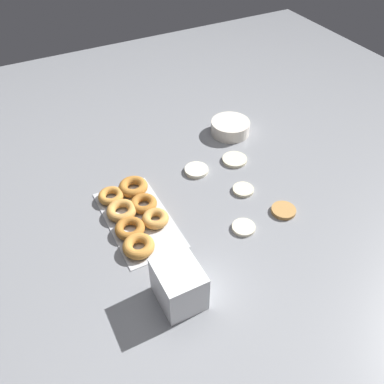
{
  "coord_description": "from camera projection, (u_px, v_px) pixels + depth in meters",
  "views": [
    {
      "loc": [
        0.98,
        -0.6,
        1.06
      ],
      "look_at": [
        -0.0,
        -0.09,
        0.04
      ],
      "focal_mm": 38.0,
      "sensor_mm": 36.0,
      "label": 1
    }
  ],
  "objects": [
    {
      "name": "ground_plane",
      "position": [
        214.0,
        192.0,
        1.56
      ],
      "size": [
        3.0,
        3.0,
        0.0
      ],
      "primitive_type": "plane",
      "color": "gray"
    },
    {
      "name": "pancake_0",
      "position": [
        196.0,
        170.0,
        1.65
      ],
      "size": [
        0.1,
        0.1,
        0.02
      ],
      "primitive_type": "cylinder",
      "color": "silver",
      "rests_on": "ground_plane"
    },
    {
      "name": "pancake_1",
      "position": [
        243.0,
        190.0,
        1.56
      ],
      "size": [
        0.08,
        0.08,
        0.01
      ],
      "primitive_type": "cylinder",
      "color": "beige",
      "rests_on": "ground_plane"
    },
    {
      "name": "pancake_2",
      "position": [
        284.0,
        210.0,
        1.48
      ],
      "size": [
        0.09,
        0.09,
        0.01
      ],
      "primitive_type": "cylinder",
      "color": "#B27F42",
      "rests_on": "ground_plane"
    },
    {
      "name": "pancake_3",
      "position": [
        243.0,
        228.0,
        1.42
      ],
      "size": [
        0.08,
        0.08,
        0.01
      ],
      "primitive_type": "cylinder",
      "color": "beige",
      "rests_on": "ground_plane"
    },
    {
      "name": "pancake_4",
      "position": [
        235.0,
        160.0,
        1.7
      ],
      "size": [
        0.1,
        0.1,
        0.01
      ],
      "primitive_type": "cylinder",
      "color": "beige",
      "rests_on": "ground_plane"
    },
    {
      "name": "donut_tray",
      "position": [
        134.0,
        213.0,
        1.45
      ],
      "size": [
        0.4,
        0.22,
        0.04
      ],
      "color": "silver",
      "rests_on": "ground_plane"
    },
    {
      "name": "batter_bowl",
      "position": [
        230.0,
        127.0,
        1.84
      ],
      "size": [
        0.17,
        0.17,
        0.06
      ],
      "color": "silver",
      "rests_on": "ground_plane"
    },
    {
      "name": "container_stack",
      "position": [
        179.0,
        284.0,
        1.17
      ],
      "size": [
        0.15,
        0.12,
        0.14
      ],
      "color": "white",
      "rests_on": "ground_plane"
    }
  ]
}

